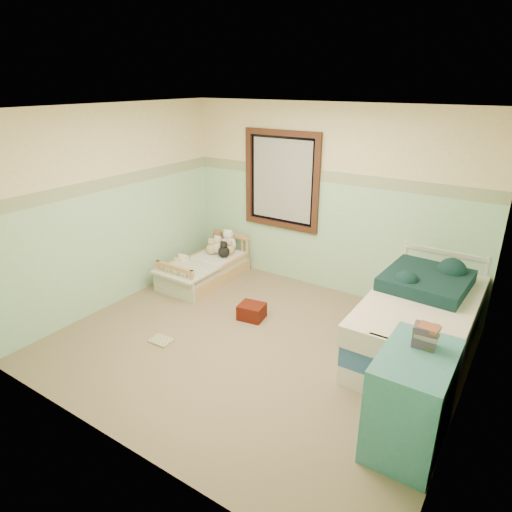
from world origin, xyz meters
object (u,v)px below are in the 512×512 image
Objects in this scene: plush_floor_cream at (184,271)px; red_pillow at (252,311)px; twin_bed_frame at (416,343)px; floor_book at (161,341)px; toddler_bed_frame at (206,274)px; plush_floor_tan at (179,273)px; dresser at (411,400)px.

red_pillow is at bearing -15.19° from plush_floor_cream.
floor_book is at bearing -150.98° from twin_bed_frame.
toddler_bed_frame reaches higher than floor_book.
dresser is (3.66, -1.32, 0.30)m from plush_floor_tan.
twin_bed_frame reaches higher than floor_book.
plush_floor_tan reaches higher than twin_bed_frame.
plush_floor_tan is at bearing -179.46° from twin_bed_frame.
dresser is (0.28, -1.35, 0.31)m from twin_bed_frame.
plush_floor_cream reaches higher than red_pillow.
red_pillow is 1.21× the size of floor_book.
plush_floor_cream is (-0.26, -0.18, 0.05)m from toddler_bed_frame.
dresser is 2.40m from red_pillow.
twin_bed_frame is 6.51× the size of red_pillow.
toddler_bed_frame is 3.09m from twin_bed_frame.
dresser is at bearing -2.49° from floor_book.
plush_floor_cream is at bearing 159.09° from dresser.
red_pillow is (1.45, -0.39, -0.04)m from plush_floor_cream.
twin_bed_frame is at bearing 0.54° from plush_floor_tan.
plush_floor_cream is 1.12× the size of plush_floor_tan.
dresser is at bearing -20.91° from plush_floor_cream.
plush_floor_cream reaches higher than plush_floor_tan.
toddler_bed_frame is at bearing 109.30° from floor_book.
twin_bed_frame is 1.92m from red_pillow.
toddler_bed_frame is 4.42× the size of red_pillow.
red_pillow reaches higher than toddler_bed_frame.
twin_bed_frame is (3.34, -0.03, -0.03)m from plush_floor_cream.
floor_book is at bearing -54.84° from plush_floor_tan.
red_pillow is at bearing -25.61° from toddler_bed_frame.
toddler_bed_frame is 0.32m from plush_floor_cream.
toddler_bed_frame is 5.35× the size of floor_book.
floor_book is (-2.73, -0.01, -0.41)m from dresser.
red_pillow is at bearing 57.92° from floor_book.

